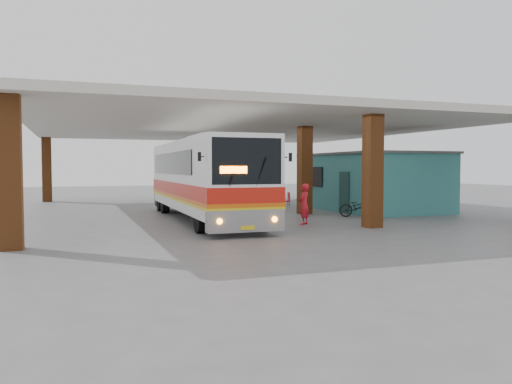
{
  "coord_description": "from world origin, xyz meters",
  "views": [
    {
      "loc": [
        -7.85,
        -19.48,
        2.32
      ],
      "look_at": [
        -0.69,
        0.0,
        1.3
      ],
      "focal_mm": 35.0,
      "sensor_mm": 36.0,
      "label": 1
    }
  ],
  "objects": [
    {
      "name": "ground",
      "position": [
        0.0,
        0.0,
        0.0
      ],
      "size": [
        90.0,
        90.0,
        0.0
      ],
      "primitive_type": "plane",
      "color": "#515154",
      "rests_on": "ground"
    },
    {
      "name": "brick_columns",
      "position": [
        1.43,
        5.0,
        2.17
      ],
      "size": [
        20.1,
        21.6,
        4.35
      ],
      "color": "brown",
      "rests_on": "ground"
    },
    {
      "name": "canopy_roof",
      "position": [
        0.5,
        6.5,
        4.5
      ],
      "size": [
        21.0,
        23.0,
        0.3
      ],
      "primitive_type": "cube",
      "color": "beige",
      "rests_on": "brick_columns"
    },
    {
      "name": "shop_building",
      "position": [
        7.49,
        4.0,
        1.56
      ],
      "size": [
        5.2,
        8.2,
        3.11
      ],
      "color": "#2C6D6F",
      "rests_on": "ground"
    },
    {
      "name": "coach_bus",
      "position": [
        -2.45,
        1.97,
        1.83
      ],
      "size": [
        2.86,
        12.69,
        3.68
      ],
      "rotation": [
        0.0,
        0.0,
        -0.02
      ],
      "color": "white",
      "rests_on": "ground"
    },
    {
      "name": "motorcycle",
      "position": [
        4.7,
        0.72,
        0.47
      ],
      "size": [
        1.89,
        1.23,
        0.94
      ],
      "primitive_type": "imported",
      "rotation": [
        0.0,
        0.0,
        1.2
      ],
      "color": "black",
      "rests_on": "ground"
    },
    {
      "name": "pedestrian",
      "position": [
        0.94,
        -1.23,
        0.83
      ],
      "size": [
        0.72,
        0.69,
        1.66
      ],
      "primitive_type": "imported",
      "rotation": [
        0.0,
        0.0,
        3.83
      ],
      "color": "red",
      "rests_on": "ground"
    },
    {
      "name": "red_chair",
      "position": [
        4.61,
        8.76,
        0.36
      ],
      "size": [
        0.46,
        0.46,
        0.79
      ],
      "rotation": [
        0.0,
        0.0,
        -0.12
      ],
      "color": "red",
      "rests_on": "ground"
    }
  ]
}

